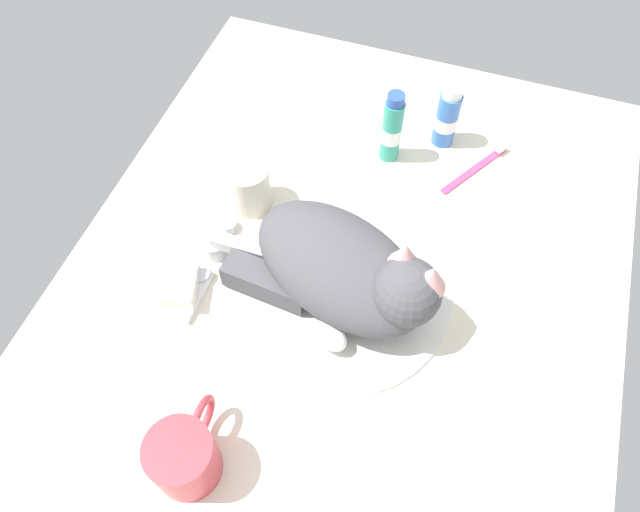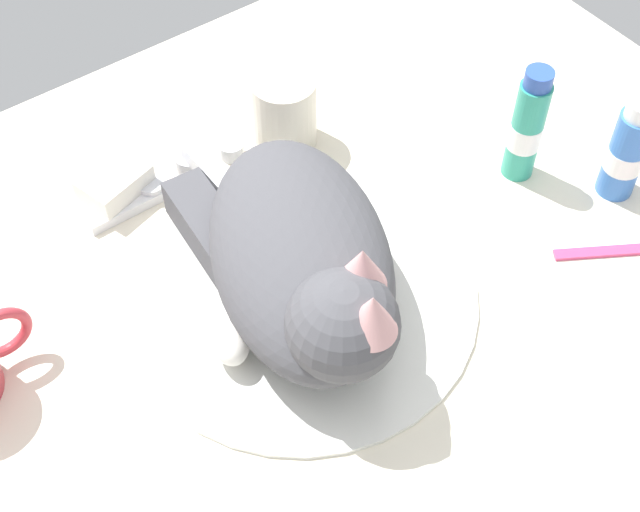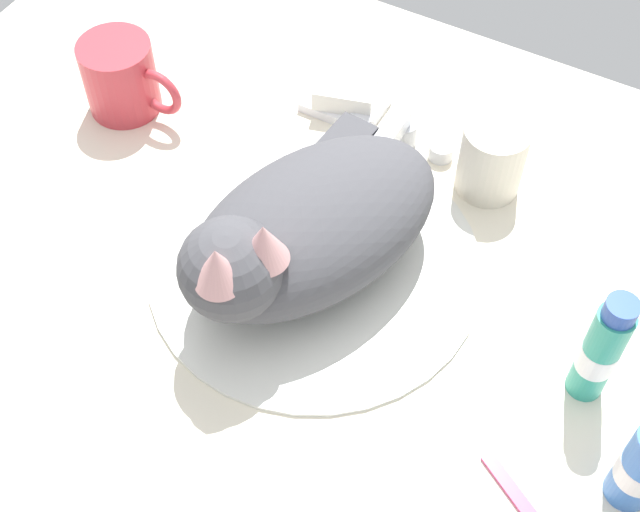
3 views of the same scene
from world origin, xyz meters
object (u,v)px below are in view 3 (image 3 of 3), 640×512
(cat, at_px, (300,230))
(faucet, at_px, (395,136))
(coffee_mug, at_px, (122,77))
(toothpaste_bottle, at_px, (599,355))
(rinse_cup, at_px, (492,159))
(soap_bar, at_px, (345,92))

(cat, bearing_deg, faucet, 87.94)
(coffee_mug, bearing_deg, cat, -20.63)
(faucet, relative_size, toothpaste_bottle, 0.93)
(faucet, bearing_deg, toothpaste_bottle, -33.41)
(faucet, height_order, coffee_mug, coffee_mug)
(cat, xyz_separation_m, toothpaste_bottle, (0.29, 0.01, -0.01))
(coffee_mug, xyz_separation_m, rinse_cup, (0.41, 0.09, -0.00))
(faucet, distance_m, rinse_cup, 0.11)
(coffee_mug, height_order, soap_bar, coffee_mug)
(cat, bearing_deg, coffee_mug, 159.37)
(cat, height_order, rinse_cup, cat)
(coffee_mug, relative_size, toothpaste_bottle, 0.92)
(coffee_mug, bearing_deg, toothpaste_bottle, -9.77)
(soap_bar, bearing_deg, rinse_cup, -9.43)
(rinse_cup, distance_m, toothpaste_bottle, 0.26)
(coffee_mug, height_order, toothpaste_bottle, toothpaste_bottle)
(faucet, xyz_separation_m, cat, (-0.01, -0.20, 0.05))
(soap_bar, distance_m, toothpaste_bottle, 0.43)
(cat, relative_size, soap_bar, 4.77)
(faucet, bearing_deg, rinse_cup, 1.44)
(faucet, distance_m, cat, 0.20)
(faucet, bearing_deg, coffee_mug, -164.24)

